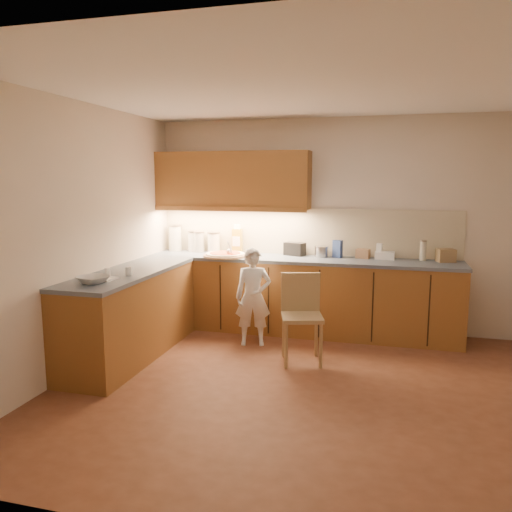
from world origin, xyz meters
name	(u,v)px	position (x,y,z in m)	size (l,w,h in m)	color
room	(311,201)	(0.00, 0.00, 1.68)	(4.54, 4.50, 2.62)	brown
l_counter	(247,301)	(-0.92, 1.25, 0.46)	(3.77, 2.62, 0.92)	#8F5C29
backsplash	(305,232)	(-0.38, 1.99, 1.21)	(3.75, 0.02, 0.58)	beige
upper_cabinets	(232,180)	(-1.27, 1.82, 1.85)	(1.95, 0.36, 0.73)	#8F5C29
pizza_on_board	(225,255)	(-1.29, 1.56, 0.94)	(0.54, 0.54, 0.22)	#A67E53
child	(253,297)	(-0.80, 1.09, 0.55)	(0.40, 0.26, 1.10)	white
wooden_chair	(301,311)	(-0.19, 0.74, 0.52)	(0.50, 0.50, 0.90)	tan
mixing_bowl	(93,280)	(-1.95, -0.26, 0.95)	(0.28, 0.28, 0.07)	silver
canister_a	(175,238)	(-2.09, 1.88, 1.09)	(0.17, 0.17, 0.35)	white
canister_b	(194,241)	(-1.83, 1.89, 1.06)	(0.16, 0.16, 0.27)	white
canister_c	(199,242)	(-1.74, 1.86, 1.06)	(0.14, 0.14, 0.27)	beige
canister_d	(214,242)	(-1.55, 1.87, 1.05)	(0.16, 0.16, 0.27)	white
oil_jug	(237,240)	(-1.23, 1.89, 1.09)	(0.13, 0.10, 0.37)	#B69424
toaster	(295,249)	(-0.48, 1.88, 1.00)	(0.28, 0.22, 0.16)	black
steel_pot	(321,251)	(-0.15, 1.84, 0.99)	(0.17, 0.17, 0.13)	#A7A7AC
blue_box	(338,249)	(0.05, 1.85, 1.02)	(0.10, 0.07, 0.21)	#304A90
card_box_a	(363,254)	(0.35, 1.87, 0.98)	(0.16, 0.11, 0.11)	#A27A57
white_bottle	(379,251)	(0.54, 1.87, 1.01)	(0.06, 0.06, 0.19)	white
flat_pack	(385,255)	(0.61, 1.87, 0.96)	(0.22, 0.16, 0.09)	white
tall_jar	(423,250)	(1.04, 1.86, 1.04)	(0.08, 0.08, 0.24)	silver
card_box_b	(446,255)	(1.29, 1.84, 0.99)	(0.19, 0.15, 0.15)	#957B50
dough_cloth	(102,279)	(-1.96, -0.09, 0.93)	(0.25, 0.20, 0.02)	white
spice_jar_a	(107,272)	(-2.03, 0.11, 0.96)	(0.05, 0.05, 0.07)	white
spice_jar_b	(129,271)	(-1.82, 0.16, 0.96)	(0.06, 0.06, 0.08)	white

